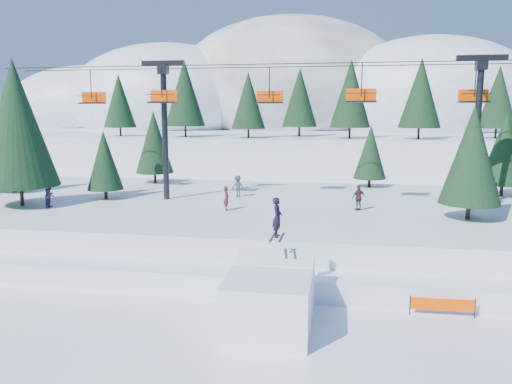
% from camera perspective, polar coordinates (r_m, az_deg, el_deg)
% --- Properties ---
extents(ground, '(160.00, 160.00, 0.00)m').
position_cam_1_polar(ground, '(20.39, -2.98, -17.35)').
color(ground, white).
rests_on(ground, ground).
extents(mid_shelf, '(70.00, 22.00, 2.50)m').
position_cam_1_polar(mid_shelf, '(36.85, 3.20, -3.13)').
color(mid_shelf, white).
rests_on(mid_shelf, ground).
extents(berm, '(70.00, 6.00, 1.10)m').
position_cam_1_polar(berm, '(27.46, 0.74, -8.96)').
color(berm, white).
rests_on(berm, ground).
extents(mountain_ridge, '(119.00, 60.00, 26.46)m').
position_cam_1_polar(mountain_ridge, '(91.59, 4.10, 9.51)').
color(mountain_ridge, white).
rests_on(mountain_ridge, ground).
extents(jump_kicker, '(3.51, 4.78, 5.38)m').
position_cam_1_polar(jump_kicker, '(21.57, 1.61, -12.01)').
color(jump_kicker, white).
rests_on(jump_kicker, ground).
extents(chairlift, '(46.00, 3.21, 10.28)m').
position_cam_1_polar(chairlift, '(35.88, 6.57, 9.48)').
color(chairlift, black).
rests_on(chairlift, mid_shelf).
extents(conifer_stand, '(62.56, 17.29, 10.23)m').
position_cam_1_polar(conifer_stand, '(35.92, 4.75, 5.72)').
color(conifer_stand, black).
rests_on(conifer_stand, mid_shelf).
extents(distant_skiers, '(31.59, 7.64, 1.77)m').
position_cam_1_polar(distant_skiers, '(35.72, 0.08, -0.07)').
color(distant_skiers, '#392843').
rests_on(distant_skiers, mid_shelf).
extents(banner_near, '(2.86, 0.14, 0.90)m').
position_cam_1_polar(banner_near, '(24.39, 20.52, -11.97)').
color(banner_near, black).
rests_on(banner_near, ground).
extents(banner_far, '(2.85, 0.24, 0.90)m').
position_cam_1_polar(banner_far, '(26.02, 24.59, -10.89)').
color(banner_far, black).
rests_on(banner_far, ground).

